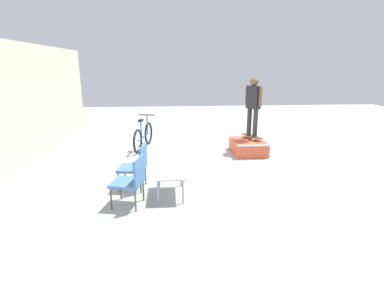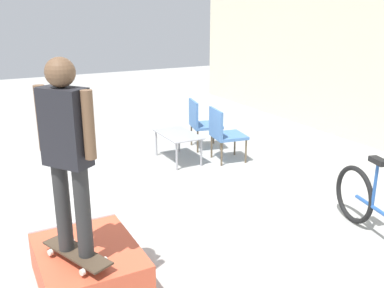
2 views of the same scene
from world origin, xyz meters
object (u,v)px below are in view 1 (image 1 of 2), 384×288
skateboard_on_ramp (252,136)px  patio_chair_right (136,165)px  coffee_table (170,174)px  person_skater (253,102)px  skate_ramp_box (248,147)px  patio_chair_left (132,179)px  bicycle (143,136)px

skateboard_on_ramp → patio_chair_right: patio_chair_right is taller
skateboard_on_ramp → patio_chair_right: (-2.49, 3.06, 0.06)m
skateboard_on_ramp → coffee_table: (-2.86, 2.38, -0.03)m
person_skater → patio_chair_right: person_skater is taller
skate_ramp_box → person_skater: (0.17, -0.13, 1.26)m
patio_chair_left → skate_ramp_box: bearing=149.7°
bicycle → patio_chair_right: bearing=-164.8°
bicycle → skateboard_on_ramp: bearing=-87.6°
patio_chair_right → coffee_table: bearing=69.9°
skate_ramp_box → bicycle: bicycle is taller
person_skater → bicycle: bearing=44.2°
skate_ramp_box → bicycle: size_ratio=0.66×
person_skater → patio_chair_right: (-2.49, 3.06, -0.93)m
skateboard_on_ramp → bicycle: bicycle is taller
person_skater → bicycle: (0.61, 3.16, -1.07)m
coffee_table → bicycle: bicycle is taller
skateboard_on_ramp → bicycle: (0.61, 3.16, -0.08)m
bicycle → patio_chair_left: bearing=-165.2°
skate_ramp_box → patio_chair_right: size_ratio=1.25×
skateboard_on_ramp → coffee_table: 3.72m
coffee_table → patio_chair_left: bearing=121.0°
person_skater → coffee_table: person_skater is taller
coffee_table → bicycle: bearing=12.7°
skateboard_on_ramp → person_skater: 0.99m
skate_ramp_box → person_skater: person_skater is taller
bicycle → person_skater: bearing=-87.6°
patio_chair_right → patio_chair_left: bearing=8.6°
coffee_table → bicycle: size_ratio=0.53×
patio_chair_left → bicycle: bearing=-165.4°
skateboard_on_ramp → patio_chair_left: (-3.27, 3.06, 0.06)m
skateboard_on_ramp → patio_chair_left: size_ratio=0.84×
skate_ramp_box → coffee_table: bearing=140.1°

